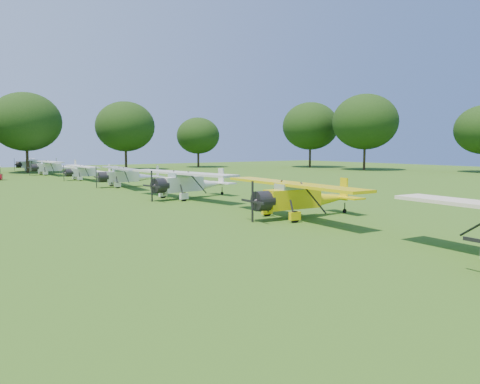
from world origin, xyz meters
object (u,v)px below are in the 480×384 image
object	(u,v)px
aircraft_2	(300,195)
aircraft_3	(188,181)
aircraft_7	(35,163)
aircraft_6	(53,166)
aircraft_5	(87,171)
aircraft_4	(127,175)

from	to	relation	value
aircraft_2	aircraft_3	size ratio (longest dim) A/B	0.97
aircraft_7	aircraft_3	bearing A→B (deg)	-80.33
aircraft_6	aircraft_7	xyz separation A→B (m)	(0.23, 13.25, 0.01)
aircraft_2	aircraft_5	world-z (taller)	aircraft_2
aircraft_3	aircraft_7	distance (m)	52.88
aircraft_3	aircraft_7	bearing A→B (deg)	82.35
aircraft_2	aircraft_7	bearing A→B (deg)	95.31
aircraft_2	aircraft_7	xyz separation A→B (m)	(-1.68, 65.97, -0.05)
aircraft_2	aircraft_4	size ratio (longest dim) A/B	1.06
aircraft_6	aircraft_4	bearing A→B (deg)	-89.03
aircraft_5	aircraft_6	size ratio (longest dim) A/B	0.87
aircraft_5	aircraft_6	xyz separation A→B (m)	(-0.95, 13.69, 0.16)
aircraft_2	aircraft_4	distance (m)	26.44
aircraft_5	aircraft_7	bearing A→B (deg)	90.79
aircraft_5	aircraft_6	bearing A→B (deg)	93.22
aircraft_5	aircraft_6	distance (m)	13.73
aircraft_4	aircraft_7	xyz separation A→B (m)	(-1.18, 39.53, 0.03)
aircraft_4	aircraft_5	bearing A→B (deg)	98.14
aircraft_5	aircraft_4	bearing A→B (deg)	-88.70
aircraft_2	aircraft_6	xyz separation A→B (m)	(-1.91, 52.73, -0.06)
aircraft_4	aircraft_6	world-z (taller)	aircraft_6
aircraft_2	aircraft_7	size ratio (longest dim) A/B	1.04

